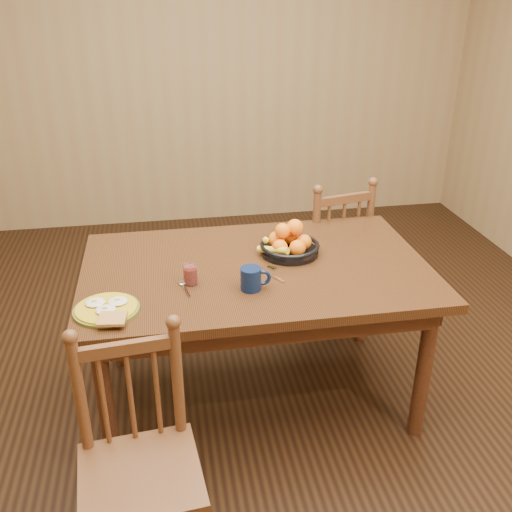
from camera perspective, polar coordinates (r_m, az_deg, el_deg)
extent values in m
cube|color=black|center=(3.07, 0.00, -13.66)|extent=(4.50, 5.00, 0.01)
cube|color=olive|center=(4.89, -5.28, 18.73)|extent=(4.50, 0.01, 2.70)
cube|color=black|center=(2.66, 0.00, -1.41)|extent=(1.60, 1.00, 0.04)
cube|color=black|center=(3.07, -1.34, 0.93)|extent=(1.40, 0.04, 0.10)
cube|color=black|center=(2.34, 1.77, -7.63)|extent=(1.40, 0.04, 0.10)
cube|color=black|center=(2.89, 14.21, -1.53)|extent=(0.04, 0.84, 0.10)
cube|color=black|center=(2.68, -15.37, -3.93)|extent=(0.04, 0.84, 0.10)
cylinder|color=black|center=(2.52, -14.75, -14.39)|extent=(0.07, 0.07, 0.70)
cylinder|color=black|center=(2.74, 16.40, -11.02)|extent=(0.07, 0.07, 0.70)
cylinder|color=black|center=(3.18, -13.86, -5.11)|extent=(0.07, 0.07, 0.70)
cylinder|color=black|center=(3.35, 10.72, -3.07)|extent=(0.07, 0.07, 0.70)
cube|color=#492C15|center=(3.51, 6.93, 0.13)|extent=(0.50, 0.49, 0.04)
cylinder|color=#492C15|center=(3.82, 7.87, -1.52)|extent=(0.03, 0.03, 0.41)
cylinder|color=#492C15|center=(3.67, 3.15, -2.47)|extent=(0.03, 0.03, 0.41)
cylinder|color=#492C15|center=(3.57, 10.44, -3.74)|extent=(0.03, 0.03, 0.41)
cylinder|color=#492C15|center=(3.42, 5.49, -4.87)|extent=(0.03, 0.03, 0.41)
cylinder|color=#492C15|center=(3.35, 11.26, 3.22)|extent=(0.04, 0.04, 0.50)
cylinder|color=#492C15|center=(3.19, 6.00, 2.36)|extent=(0.04, 0.04, 0.50)
cylinder|color=#492C15|center=(3.29, 8.64, 2.03)|extent=(0.02, 0.02, 0.39)
cube|color=#492C15|center=(3.20, 8.90, 5.66)|extent=(0.34, 0.10, 0.05)
cube|color=#492C15|center=(2.12, -11.49, -20.83)|extent=(0.45, 0.43, 0.04)
cylinder|color=#492C15|center=(2.40, -15.66, -22.19)|extent=(0.03, 0.03, 0.40)
cylinder|color=#492C15|center=(2.39, -7.09, -21.18)|extent=(0.03, 0.03, 0.40)
cylinder|color=#492C15|center=(2.10, -17.20, -13.26)|extent=(0.04, 0.04, 0.48)
cylinder|color=#492C15|center=(2.10, -7.86, -12.17)|extent=(0.04, 0.04, 0.48)
cylinder|color=#492C15|center=(2.12, -12.40, -13.75)|extent=(0.02, 0.02, 0.37)
cube|color=#492C15|center=(1.99, -12.98, -8.97)|extent=(0.34, 0.06, 0.05)
cylinder|color=#59601E|center=(2.37, -14.72, -5.21)|extent=(0.26, 0.26, 0.01)
cylinder|color=#BA9B17|center=(2.37, -14.74, -5.07)|extent=(0.24, 0.24, 0.01)
ellipsoid|color=silver|center=(2.40, -15.79, -4.48)|extent=(0.08, 0.08, 0.01)
cube|color=#F2E08C|center=(2.39, -15.82, -4.26)|extent=(0.02, 0.02, 0.01)
ellipsoid|color=silver|center=(2.38, -13.65, -4.40)|extent=(0.08, 0.08, 0.01)
cube|color=#F2E08C|center=(2.38, -13.68, -4.17)|extent=(0.02, 0.02, 0.01)
ellipsoid|color=silver|center=(2.34, -14.81, -5.21)|extent=(0.08, 0.08, 0.01)
cube|color=#F2E08C|center=(2.33, -14.84, -4.97)|extent=(0.02, 0.02, 0.01)
cube|color=brown|center=(2.27, -14.18, -6.10)|extent=(0.12, 0.11, 0.01)
cube|color=silver|center=(2.55, 1.73, -2.03)|extent=(0.09, 0.13, 0.00)
cube|color=silver|center=(2.63, 1.62, -1.15)|extent=(0.05, 0.05, 0.00)
cube|color=silver|center=(2.45, -6.99, -3.47)|extent=(0.03, 0.12, 0.00)
ellipsoid|color=silver|center=(2.51, -7.43, -2.65)|extent=(0.03, 0.04, 0.01)
cylinder|color=#091736|center=(2.43, -0.53, -2.30)|extent=(0.09, 0.09, 0.10)
torus|color=#091736|center=(2.44, 0.68, -2.20)|extent=(0.07, 0.02, 0.07)
cylinder|color=black|center=(2.41, -0.53, -1.33)|extent=(0.08, 0.08, 0.00)
cylinder|color=silver|center=(2.49, -6.58, -1.86)|extent=(0.06, 0.06, 0.09)
cylinder|color=maroon|center=(2.49, -6.57, -2.01)|extent=(0.05, 0.05, 0.07)
cylinder|color=black|center=(2.77, 3.37, 0.43)|extent=(0.28, 0.28, 0.02)
torus|color=black|center=(2.75, 3.39, 1.09)|extent=(0.29, 0.29, 0.02)
cylinder|color=black|center=(2.77, 3.37, 0.28)|extent=(0.10, 0.10, 0.01)
sphere|color=orange|center=(2.76, 4.81, 1.42)|extent=(0.07, 0.07, 0.07)
sphere|color=orange|center=(2.81, 3.53, 1.94)|extent=(0.08, 0.08, 0.08)
sphere|color=orange|center=(2.77, 2.06, 1.66)|extent=(0.08, 0.08, 0.08)
sphere|color=orange|center=(2.70, 2.41, 0.88)|extent=(0.07, 0.07, 0.07)
sphere|color=orange|center=(2.69, 4.17, 0.81)|extent=(0.08, 0.08, 0.08)
sphere|color=orange|center=(2.76, 3.90, 2.86)|extent=(0.08, 0.08, 0.08)
sphere|color=orange|center=(2.72, 2.67, 2.54)|extent=(0.07, 0.07, 0.07)
cylinder|color=yellow|center=(2.70, 1.72, 0.61)|extent=(0.10, 0.17, 0.07)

